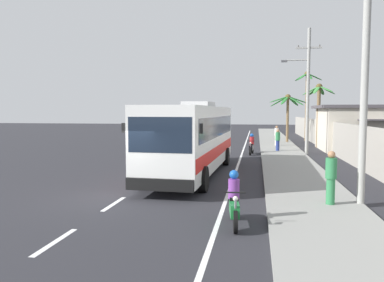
# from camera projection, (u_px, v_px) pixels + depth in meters

# --- Properties ---
(ground_plane) EXTENTS (160.00, 160.00, 0.00)m
(ground_plane) POSITION_uv_depth(u_px,v_px,m) (122.00, 199.00, 13.75)
(ground_plane) COLOR #28282D
(sidewalk_kerb) EXTENTS (3.20, 90.00, 0.14)m
(sidewalk_kerb) POSITION_uv_depth(u_px,v_px,m) (289.00, 164.00, 22.42)
(sidewalk_kerb) COLOR gray
(sidewalk_kerb) RESTS_ON ground
(lane_markings) EXTENTS (3.94, 71.20, 0.01)m
(lane_markings) POSITION_uv_depth(u_px,v_px,m) (222.00, 154.00, 27.94)
(lane_markings) COLOR white
(lane_markings) RESTS_ON ground
(boundary_wall) EXTENTS (0.24, 60.00, 2.41)m
(boundary_wall) POSITION_uv_depth(u_px,v_px,m) (342.00, 141.00, 25.62)
(boundary_wall) COLOR #9E998E
(boundary_wall) RESTS_ON ground
(coach_bus_foreground) EXTENTS (3.30, 11.96, 3.72)m
(coach_bus_foreground) POSITION_uv_depth(u_px,v_px,m) (193.00, 136.00, 19.05)
(coach_bus_foreground) COLOR white
(coach_bus_foreground) RESTS_ON ground
(motorcycle_beside_bus) EXTENTS (0.56, 1.96, 1.55)m
(motorcycle_beside_bus) POSITION_uv_depth(u_px,v_px,m) (252.00, 146.00, 27.97)
(motorcycle_beside_bus) COLOR black
(motorcycle_beside_bus) RESTS_ON ground
(motorcycle_trailing) EXTENTS (0.56, 1.96, 1.54)m
(motorcycle_trailing) POSITION_uv_depth(u_px,v_px,m) (234.00, 203.00, 10.56)
(motorcycle_trailing) COLOR black
(motorcycle_trailing) RESTS_ON ground
(pedestrian_near_kerb) EXTENTS (0.36, 0.36, 1.66)m
(pedestrian_near_kerb) POSITION_uv_depth(u_px,v_px,m) (278.00, 140.00, 29.23)
(pedestrian_near_kerb) COLOR navy
(pedestrian_near_kerb) RESTS_ON sidewalk_kerb
(pedestrian_midwalk) EXTENTS (0.36, 0.36, 1.77)m
(pedestrian_midwalk) POSITION_uv_depth(u_px,v_px,m) (331.00, 176.00, 12.33)
(pedestrian_midwalk) COLOR #2D7A47
(pedestrian_midwalk) RESTS_ON sidewalk_kerb
(pedestrian_far_walk) EXTENTS (0.36, 0.36, 1.79)m
(pedestrian_far_walk) POSITION_uv_depth(u_px,v_px,m) (277.00, 135.00, 33.57)
(pedestrian_far_walk) COLOR beige
(pedestrian_far_walk) RESTS_ON sidewalk_kerb
(utility_pole_nearest) EXTENTS (3.17, 0.24, 10.00)m
(utility_pole_nearest) POSITION_uv_depth(u_px,v_px,m) (364.00, 46.00, 12.13)
(utility_pole_nearest) COLOR #9E9E99
(utility_pole_nearest) RESTS_ON ground
(utility_pole_mid) EXTENTS (2.92, 0.24, 9.30)m
(utility_pole_mid) POSITION_uv_depth(u_px,v_px,m) (307.00, 88.00, 27.76)
(utility_pole_mid) COLOR #9E9E99
(utility_pole_mid) RESTS_ON ground
(palm_nearest) EXTENTS (2.93, 3.32, 7.53)m
(palm_nearest) POSITION_uv_depth(u_px,v_px,m) (307.00, 90.00, 40.57)
(palm_nearest) COLOR brown
(palm_nearest) RESTS_ON ground
(palm_second) EXTENTS (3.90, 3.87, 4.92)m
(palm_second) POSITION_uv_depth(u_px,v_px,m) (288.00, 105.00, 37.51)
(palm_second) COLOR brown
(palm_second) RESTS_ON ground
(palm_third) EXTENTS (2.90, 2.77, 5.64)m
(palm_third) POSITION_uv_depth(u_px,v_px,m) (319.00, 102.00, 32.98)
(palm_third) COLOR brown
(palm_third) RESTS_ON ground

